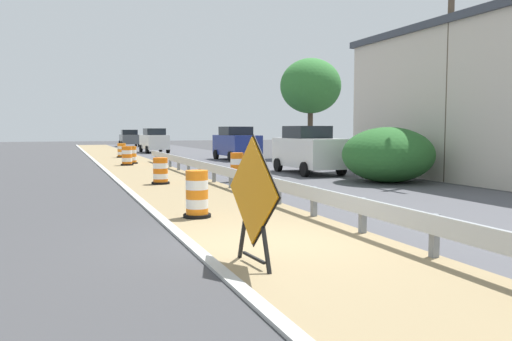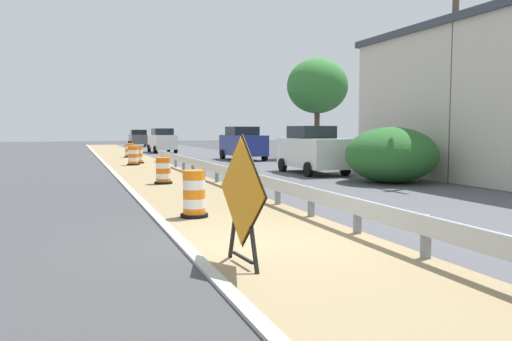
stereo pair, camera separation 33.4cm
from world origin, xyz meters
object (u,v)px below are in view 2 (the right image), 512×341
(traffic_barrel_farthest, at_px, (138,156))
(utility_pole_near, at_px, (454,60))
(traffic_barrel_mid, at_px, (163,172))
(traffic_barrel_nearest, at_px, (194,196))
(traffic_barrel_close, at_px, (240,169))
(car_lead_near_lane, at_px, (138,138))
(car_trailing_near_lane, at_px, (312,150))
(car_mid_far_lane, at_px, (243,143))
(car_lead_far_lane, at_px, (162,140))
(traffic_barrel_farther, at_px, (129,151))
(warning_sign_diamond, at_px, (242,196))
(traffic_barrel_far, at_px, (133,157))

(traffic_barrel_farthest, bearing_deg, utility_pole_near, -56.64)
(traffic_barrel_mid, height_order, utility_pole_near, utility_pole_near)
(traffic_barrel_nearest, relative_size, traffic_barrel_close, 0.97)
(car_lead_near_lane, distance_m, car_trailing_near_lane, 39.51)
(traffic_barrel_close, relative_size, utility_pole_near, 0.13)
(car_trailing_near_lane, relative_size, car_mid_far_lane, 1.01)
(traffic_barrel_nearest, distance_m, car_lead_far_lane, 33.29)
(traffic_barrel_mid, height_order, car_lead_near_lane, car_lead_near_lane)
(car_trailing_near_lane, distance_m, car_mid_far_lane, 10.91)
(traffic_barrel_close, relative_size, car_lead_near_lane, 0.23)
(traffic_barrel_farther, bearing_deg, traffic_barrel_farthest, -91.63)
(traffic_barrel_close, relative_size, car_lead_far_lane, 0.24)
(car_lead_far_lane, distance_m, utility_pole_near, 29.56)
(traffic_barrel_farthest, distance_m, utility_pole_near, 18.46)
(warning_sign_diamond, bearing_deg, traffic_barrel_nearest, -98.64)
(traffic_barrel_nearest, distance_m, traffic_barrel_mid, 7.54)
(warning_sign_diamond, xyz_separation_m, traffic_barrel_far, (0.90, 22.40, -0.58))
(warning_sign_diamond, height_order, utility_pole_near, utility_pole_near)
(traffic_barrel_nearest, height_order, car_trailing_near_lane, car_trailing_near_lane)
(traffic_barrel_close, height_order, car_lead_far_lane, car_lead_far_lane)
(warning_sign_diamond, distance_m, utility_pole_near, 14.64)
(traffic_barrel_farther, height_order, car_lead_near_lane, car_lead_near_lane)
(traffic_barrel_close, bearing_deg, utility_pole_near, -21.79)
(warning_sign_diamond, xyz_separation_m, traffic_barrel_farther, (1.54, 30.61, -0.60))
(car_trailing_near_lane, bearing_deg, traffic_barrel_nearest, -38.35)
(traffic_barrel_farthest, xyz_separation_m, utility_pole_near, (9.89, -15.03, 4.14))
(traffic_barrel_farthest, relative_size, car_lead_far_lane, 0.22)
(traffic_barrel_farther, relative_size, car_lead_far_lane, 0.22)
(car_lead_far_lane, bearing_deg, warning_sign_diamond, 171.16)
(traffic_barrel_close, xyz_separation_m, traffic_barrel_farther, (-2.21, 18.93, -0.06))
(utility_pole_near, bearing_deg, car_trailing_near_lane, 120.93)
(warning_sign_diamond, bearing_deg, car_trailing_near_lane, -124.66)
(warning_sign_diamond, distance_m, traffic_barrel_mid, 11.98)
(traffic_barrel_far, xyz_separation_m, utility_pole_near, (10.34, -13.71, 4.12))
(traffic_barrel_close, xyz_separation_m, traffic_barrel_mid, (-2.92, 0.26, -0.07))
(car_trailing_near_lane, xyz_separation_m, utility_pole_near, (3.22, -5.38, 3.52))
(traffic_barrel_farthest, distance_m, car_lead_far_lane, 14.15)
(traffic_barrel_farther, distance_m, car_lead_far_lane, 7.63)
(car_mid_far_lane, bearing_deg, car_lead_near_lane, -175.64)
(car_lead_near_lane, xyz_separation_m, car_lead_far_lane, (0.06, -16.09, 0.07))
(traffic_barrel_mid, relative_size, traffic_barrel_farthest, 0.96)
(car_trailing_near_lane, distance_m, car_lead_far_lane, 23.49)
(car_mid_far_lane, xyz_separation_m, utility_pole_near, (2.97, -16.29, 3.51))
(traffic_barrel_farthest, relative_size, car_mid_far_lane, 0.23)
(car_trailing_near_lane, bearing_deg, utility_pole_near, 31.29)
(traffic_barrel_close, relative_size, traffic_barrel_far, 1.05)
(car_trailing_near_lane, height_order, car_lead_far_lane, car_trailing_near_lane)
(traffic_barrel_nearest, xyz_separation_m, traffic_barrel_close, (3.47, 7.26, 0.02))
(traffic_barrel_nearest, relative_size, traffic_barrel_farther, 1.08)
(traffic_barrel_mid, bearing_deg, utility_pole_near, -17.35)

